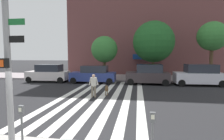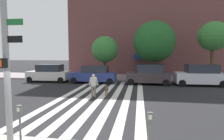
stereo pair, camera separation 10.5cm
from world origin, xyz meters
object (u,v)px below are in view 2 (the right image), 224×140
object	(u,v)px
pedestrian_dog_walker	(93,84)
parking_meter_third_along	(150,130)
street_tree_further	(213,37)
street_tree_nearest	(105,50)
dog_on_leash	(107,89)
parked_car_behind_first	(94,74)
traffic_light_pole	(4,37)
parked_car_near_curb	(49,73)
parked_car_third_in_line	(148,75)
street_tree_middle	(154,42)
parking_meter_curbside	(20,121)
parked_car_fourth_in_line	(200,75)

from	to	relation	value
pedestrian_dog_walker	parking_meter_third_along	bearing A→B (deg)	-64.81
parking_meter_third_along	street_tree_further	xyz separation A→B (m)	(7.60, 16.30, 3.96)
street_tree_nearest	dog_on_leash	bearing A→B (deg)	-78.03
parked_car_behind_first	traffic_light_pole	bearing A→B (deg)	-86.47
parked_car_near_curb	street_tree_further	xyz separation A→B (m)	(17.85, 2.62, 4.04)
pedestrian_dog_walker	traffic_light_pole	bearing A→B (deg)	-96.21
parked_car_third_in_line	street_tree_middle	world-z (taller)	street_tree_middle
parked_car_near_curb	parking_meter_curbside	bearing A→B (deg)	-64.56
street_tree_middle	pedestrian_dog_walker	distance (m)	10.92
parked_car_near_curb	pedestrian_dog_walker	bearing A→B (deg)	-42.92
parking_meter_third_along	street_tree_middle	xyz separation A→B (m)	(1.35, 16.49, 3.48)
parked_car_third_in_line	dog_on_leash	xyz separation A→B (m)	(-3.33, -5.36, -0.54)
parked_car_behind_first	parked_car_near_curb	bearing A→B (deg)	179.99
parked_car_fourth_in_line	street_tree_further	bearing A→B (deg)	52.07
dog_on_leash	parked_car_behind_first	bearing A→B (deg)	113.90
traffic_light_pole	parked_car_third_in_line	distance (m)	14.58
parking_meter_curbside	dog_on_leash	bearing A→B (deg)	82.68
parking_meter_third_along	street_tree_further	size ratio (longest dim) A/B	0.21
parked_car_third_in_line	dog_on_leash	distance (m)	6.34
parking_meter_curbside	parked_car_third_in_line	bearing A→B (deg)	72.14
parked_car_behind_first	street_tree_further	distance (m)	13.58
parked_car_behind_first	street_tree_nearest	bearing A→B (deg)	71.91
traffic_light_pole	parking_meter_curbside	xyz separation A→B (m)	(0.48, -0.12, -2.49)
parked_car_third_in_line	parked_car_fourth_in_line	bearing A→B (deg)	0.02
street_tree_middle	street_tree_further	size ratio (longest dim) A/B	1.04
parked_car_near_curb	dog_on_leash	xyz separation A→B (m)	(7.54, -5.37, -0.50)
parked_car_behind_first	street_tree_middle	size ratio (longest dim) A/B	0.71
traffic_light_pole	pedestrian_dog_walker	xyz separation A→B (m)	(0.78, 7.20, -2.59)
parked_car_fourth_in_line	dog_on_leash	bearing A→B (deg)	-146.99
traffic_light_pole	parked_car_third_in_line	bearing A→B (deg)	70.16
street_tree_further	dog_on_leash	size ratio (longest dim) A/B	6.00
street_tree_nearest	pedestrian_dog_walker	bearing A→B (deg)	-84.25
traffic_light_pole	street_tree_middle	bearing A→B (deg)	71.06
parked_car_near_curb	parked_car_behind_first	world-z (taller)	parked_car_near_curb
parking_meter_curbside	parked_car_near_curb	size ratio (longest dim) A/B	0.30
parked_car_near_curb	street_tree_middle	world-z (taller)	street_tree_middle
parking_meter_third_along	parked_car_near_curb	distance (m)	17.09
traffic_light_pole	dog_on_leash	size ratio (longest dim) A/B	5.38
street_tree_further	street_tree_nearest	bearing A→B (deg)	-178.47
traffic_light_pole	parked_car_behind_first	xyz separation A→B (m)	(-0.83, 13.51, -2.62)
parking_meter_curbside	parked_car_third_in_line	size ratio (longest dim) A/B	0.31
parked_car_near_curb	street_tree_nearest	world-z (taller)	street_tree_nearest
parking_meter_curbside	pedestrian_dog_walker	world-z (taller)	pedestrian_dog_walker
pedestrian_dog_walker	dog_on_leash	world-z (taller)	pedestrian_dog_walker
parking_meter_curbside	street_tree_middle	bearing A→B (deg)	72.71
parking_meter_third_along	street_tree_further	world-z (taller)	street_tree_further
traffic_light_pole	parking_meter_third_along	size ratio (longest dim) A/B	4.26
parking_meter_third_along	parked_car_third_in_line	size ratio (longest dim) A/B	0.31
street_tree_nearest	pedestrian_dog_walker	distance (m)	9.06
traffic_light_pole	pedestrian_dog_walker	distance (m)	7.70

